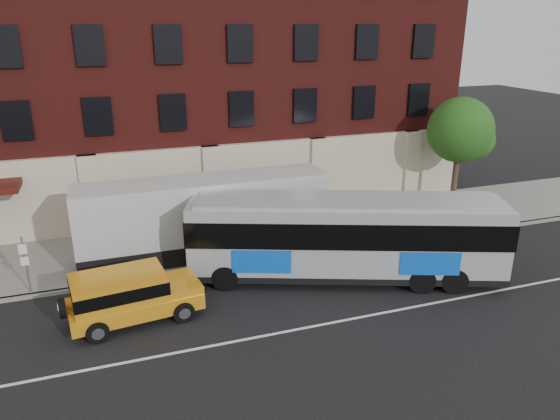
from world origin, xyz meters
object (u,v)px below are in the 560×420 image
object	(u,v)px
yellow_suv	(128,294)
shipping_container	(205,219)
street_tree	(461,133)
city_bus	(346,235)
sign_pole	(25,262)

from	to	relation	value
yellow_suv	shipping_container	world-z (taller)	shipping_container
street_tree	shipping_container	bearing A→B (deg)	-172.73
city_bus	sign_pole	bearing A→B (deg)	168.20
street_tree	city_bus	distance (m)	11.64
sign_pole	city_bus	world-z (taller)	city_bus
sign_pole	street_tree	size ratio (longest dim) A/B	0.40
yellow_suv	shipping_container	xyz separation A→B (m)	(3.69, 4.55, 0.76)
sign_pole	shipping_container	xyz separation A→B (m)	(7.28, 1.45, 0.37)
sign_pole	shipping_container	world-z (taller)	shipping_container
street_tree	city_bus	xyz separation A→B (m)	(-9.71, -5.91, -2.48)
shipping_container	street_tree	bearing A→B (deg)	7.27
street_tree	shipping_container	size ratio (longest dim) A/B	0.56
sign_pole	street_tree	distance (m)	22.49
yellow_suv	city_bus	bearing A→B (deg)	3.42
street_tree	yellow_suv	distance (m)	19.83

